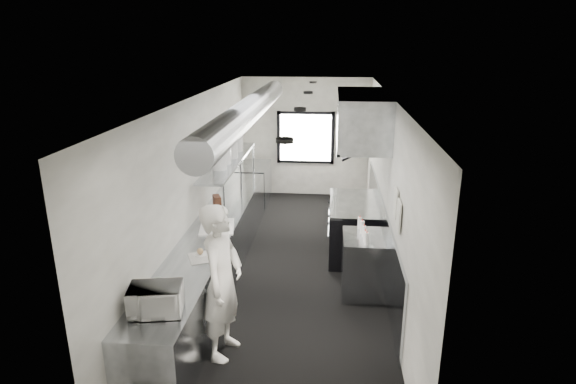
% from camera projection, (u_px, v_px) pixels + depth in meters
% --- Properties ---
extents(floor, '(3.00, 8.00, 0.01)m').
position_uv_depth(floor, '(291.00, 267.00, 8.00)').
color(floor, black).
rests_on(floor, ground).
extents(ceiling, '(3.00, 8.00, 0.01)m').
position_uv_depth(ceiling, '(291.00, 97.00, 7.14)').
color(ceiling, silver).
rests_on(ceiling, wall_back).
extents(wall_back, '(3.00, 0.02, 2.80)m').
position_uv_depth(wall_back, '(306.00, 137.00, 11.36)').
color(wall_back, silver).
rests_on(wall_back, floor).
extents(wall_front, '(3.00, 0.02, 2.80)m').
position_uv_depth(wall_front, '(247.00, 337.00, 3.78)').
color(wall_front, silver).
rests_on(wall_front, floor).
extents(wall_left, '(0.02, 8.00, 2.80)m').
position_uv_depth(wall_left, '(198.00, 185.00, 7.70)').
color(wall_left, silver).
rests_on(wall_left, floor).
extents(wall_right, '(0.02, 8.00, 2.80)m').
position_uv_depth(wall_right, '(387.00, 190.00, 7.44)').
color(wall_right, silver).
rests_on(wall_right, floor).
extents(wall_cladding, '(0.03, 5.50, 1.10)m').
position_uv_depth(wall_cladding, '(381.00, 233.00, 7.98)').
color(wall_cladding, gray).
rests_on(wall_cladding, wall_right).
extents(hvac_duct, '(0.40, 6.40, 0.40)m').
position_uv_depth(hvac_duct, '(250.00, 110.00, 7.66)').
color(hvac_duct, gray).
rests_on(hvac_duct, ceiling).
extents(service_window, '(1.36, 0.05, 1.25)m').
position_uv_depth(service_window, '(306.00, 138.00, 11.33)').
color(service_window, white).
rests_on(service_window, wall_back).
extents(exhaust_hood, '(0.81, 2.20, 0.88)m').
position_uv_depth(exhaust_hood, '(362.00, 119.00, 7.83)').
color(exhaust_hood, gray).
rests_on(exhaust_hood, ceiling).
extents(prep_counter, '(0.70, 6.00, 0.90)m').
position_uv_depth(prep_counter, '(215.00, 253.00, 7.49)').
color(prep_counter, gray).
rests_on(prep_counter, floor).
extents(pass_shelf, '(0.45, 3.00, 0.68)m').
position_uv_depth(pass_shelf, '(230.00, 162.00, 8.58)').
color(pass_shelf, gray).
rests_on(pass_shelf, prep_counter).
extents(range, '(0.88, 1.60, 0.94)m').
position_uv_depth(range, '(353.00, 228.00, 8.43)').
color(range, black).
rests_on(range, floor).
extents(bottle_station, '(0.65, 0.80, 0.90)m').
position_uv_depth(bottle_station, '(364.00, 265.00, 7.10)').
color(bottle_station, gray).
rests_on(bottle_station, floor).
extents(far_work_table, '(0.70, 1.20, 0.90)m').
position_uv_depth(far_work_table, '(253.00, 184.00, 11.00)').
color(far_work_table, gray).
rests_on(far_work_table, floor).
extents(notice_sheet_a, '(0.02, 0.28, 0.38)m').
position_uv_depth(notice_sheet_a, '(396.00, 203.00, 6.24)').
color(notice_sheet_a, silver).
rests_on(notice_sheet_a, wall_right).
extents(notice_sheet_b, '(0.02, 0.28, 0.38)m').
position_uv_depth(notice_sheet_b, '(399.00, 216.00, 5.92)').
color(notice_sheet_b, silver).
rests_on(notice_sheet_b, wall_right).
extents(line_cook, '(0.56, 0.76, 1.90)m').
position_uv_depth(line_cook, '(222.00, 282.00, 5.56)').
color(line_cook, silver).
rests_on(line_cook, floor).
extents(microwave, '(0.56, 0.47, 0.30)m').
position_uv_depth(microwave, '(156.00, 300.00, 4.99)').
color(microwave, white).
rests_on(microwave, prep_counter).
extents(deli_tub_a, '(0.15, 0.15, 0.10)m').
position_uv_depth(deli_tub_a, '(161.00, 287.00, 5.45)').
color(deli_tub_a, beige).
rests_on(deli_tub_a, prep_counter).
extents(deli_tub_b, '(0.13, 0.13, 0.09)m').
position_uv_depth(deli_tub_b, '(157.00, 283.00, 5.53)').
color(deli_tub_b, beige).
rests_on(deli_tub_b, prep_counter).
extents(newspaper, '(0.42, 0.46, 0.01)m').
position_uv_depth(newspaper, '(201.00, 258.00, 6.28)').
color(newspaper, silver).
rests_on(newspaper, prep_counter).
extents(small_plate, '(0.21, 0.21, 0.01)m').
position_uv_depth(small_plate, '(200.00, 255.00, 6.36)').
color(small_plate, silver).
rests_on(small_plate, prep_counter).
extents(pastry, '(0.08, 0.08, 0.08)m').
position_uv_depth(pastry, '(200.00, 251.00, 6.34)').
color(pastry, tan).
rests_on(pastry, small_plate).
extents(cutting_board, '(0.61, 0.75, 0.02)m').
position_uv_depth(cutting_board, '(217.00, 227.00, 7.28)').
color(cutting_board, silver).
rests_on(cutting_board, prep_counter).
extents(knife_block, '(0.19, 0.26, 0.25)m').
position_uv_depth(knife_block, '(217.00, 203.00, 7.97)').
color(knife_block, '#572D1F').
rests_on(knife_block, prep_counter).
extents(plate_stack_a, '(0.25, 0.25, 0.29)m').
position_uv_depth(plate_stack_a, '(220.00, 161.00, 7.91)').
color(plate_stack_a, silver).
rests_on(plate_stack_a, pass_shelf).
extents(plate_stack_b, '(0.24, 0.24, 0.31)m').
position_uv_depth(plate_stack_b, '(224.00, 155.00, 8.27)').
color(plate_stack_b, silver).
rests_on(plate_stack_b, pass_shelf).
extents(plate_stack_c, '(0.24, 0.24, 0.32)m').
position_uv_depth(plate_stack_c, '(232.00, 149.00, 8.65)').
color(plate_stack_c, silver).
rests_on(plate_stack_c, pass_shelf).
extents(plate_stack_d, '(0.25, 0.25, 0.35)m').
position_uv_depth(plate_stack_d, '(237.00, 142.00, 9.18)').
color(plate_stack_d, silver).
rests_on(plate_stack_d, pass_shelf).
extents(squeeze_bottle_a, '(0.06, 0.06, 0.18)m').
position_uv_depth(squeeze_bottle_a, '(367.00, 239.00, 6.65)').
color(squeeze_bottle_a, silver).
rests_on(squeeze_bottle_a, bottle_station).
extents(squeeze_bottle_b, '(0.06, 0.06, 0.17)m').
position_uv_depth(squeeze_bottle_b, '(365.00, 236.00, 6.75)').
color(squeeze_bottle_b, silver).
rests_on(squeeze_bottle_b, bottle_station).
extents(squeeze_bottle_c, '(0.06, 0.06, 0.16)m').
position_uv_depth(squeeze_bottle_c, '(364.00, 231.00, 6.93)').
color(squeeze_bottle_c, silver).
rests_on(squeeze_bottle_c, bottle_station).
extents(squeeze_bottle_d, '(0.08, 0.08, 0.19)m').
position_uv_depth(squeeze_bottle_d, '(362.00, 227.00, 7.04)').
color(squeeze_bottle_d, silver).
rests_on(squeeze_bottle_d, bottle_station).
extents(squeeze_bottle_e, '(0.07, 0.07, 0.18)m').
position_uv_depth(squeeze_bottle_e, '(360.00, 223.00, 7.22)').
color(squeeze_bottle_e, silver).
rests_on(squeeze_bottle_e, bottle_station).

